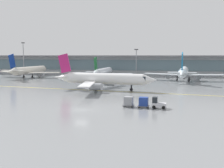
% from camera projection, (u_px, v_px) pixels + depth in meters
% --- Properties ---
extents(ground_plane, '(400.00, 400.00, 0.00)m').
position_uv_depth(ground_plane, '(81.00, 110.00, 48.64)').
color(ground_plane, gray).
extents(taxiway_centreline_stripe, '(109.39, 12.28, 0.01)m').
position_uv_depth(taxiway_centreline_stripe, '(103.00, 91.00, 74.49)').
color(taxiway_centreline_stripe, yellow).
rests_on(taxiway_centreline_stripe, ground_plane).
extents(terminal_concourse, '(175.17, 11.00, 9.60)m').
position_uv_depth(terminal_concourse, '(139.00, 65.00, 132.89)').
color(terminal_concourse, '#9EA3A8').
rests_on(terminal_concourse, ground_plane).
extents(gate_airplane_0, '(29.01, 31.20, 10.34)m').
position_uv_depth(gate_airplane_0, '(30.00, 70.00, 118.51)').
color(gate_airplane_0, silver).
rests_on(gate_airplane_0, ground_plane).
extents(gate_airplane_1, '(25.66, 27.55, 9.14)m').
position_uv_depth(gate_airplane_1, '(103.00, 72.00, 115.42)').
color(gate_airplane_1, silver).
rests_on(gate_airplane_1, ground_plane).
extents(gate_airplane_2, '(30.30, 32.68, 10.82)m').
position_uv_depth(gate_airplane_2, '(183.00, 72.00, 104.32)').
color(gate_airplane_2, white).
rests_on(gate_airplane_2, ground_plane).
extents(taxiing_regional_jet, '(30.98, 28.64, 10.26)m').
position_uv_depth(taxiing_regional_jet, '(103.00, 79.00, 76.23)').
color(taxiing_regional_jet, white).
rests_on(taxiing_regional_jet, ground_plane).
extents(baggage_tug, '(2.67, 1.73, 2.10)m').
position_uv_depth(baggage_tug, '(158.00, 103.00, 49.99)').
color(baggage_tug, silver).
rests_on(baggage_tug, ground_plane).
extents(cargo_dolly_lead, '(2.18, 1.70, 1.94)m').
position_uv_depth(cargo_dolly_lead, '(144.00, 102.00, 50.67)').
color(cargo_dolly_lead, '#595B60').
rests_on(cargo_dolly_lead, ground_plane).
extents(cargo_dolly_trailing, '(2.18, 1.70, 1.94)m').
position_uv_depth(cargo_dolly_trailing, '(129.00, 101.00, 51.43)').
color(cargo_dolly_trailing, '#595B60').
rests_on(cargo_dolly_trailing, ground_plane).
extents(apron_light_mast_0, '(1.80, 0.36, 16.13)m').
position_uv_depth(apron_light_mast_0, '(23.00, 57.00, 136.82)').
color(apron_light_mast_0, gray).
rests_on(apron_light_mast_0, ground_plane).
extents(apron_light_mast_1, '(1.80, 0.36, 12.53)m').
position_uv_depth(apron_light_mast_1, '(136.00, 61.00, 123.90)').
color(apron_light_mast_1, gray).
rests_on(apron_light_mast_1, ground_plane).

